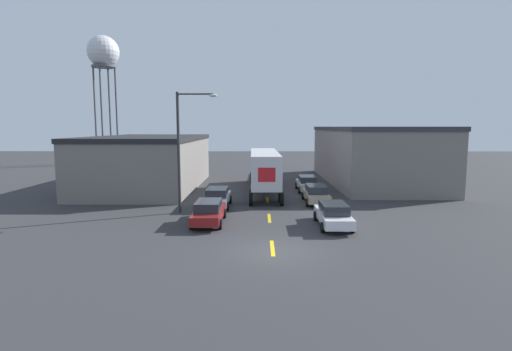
# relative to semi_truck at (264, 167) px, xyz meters

# --- Properties ---
(ground_plane) EXTENTS (160.00, 160.00, 0.00)m
(ground_plane) POSITION_rel_semi_truck_xyz_m (0.24, -18.02, -2.33)
(ground_plane) COLOR #333335
(road_centerline) EXTENTS (0.20, 15.84, 0.01)m
(road_centerline) POSITION_rel_semi_truck_xyz_m (0.24, -10.82, -2.33)
(road_centerline) COLOR gold
(road_centerline) RESTS_ON ground_plane
(warehouse_left) EXTENTS (9.76, 18.28, 5.13)m
(warehouse_left) POSITION_rel_semi_truck_xyz_m (-11.43, 2.65, 0.24)
(warehouse_left) COLOR slate
(warehouse_left) RESTS_ON ground_plane
(warehouse_right) EXTENTS (9.61, 22.42, 6.06)m
(warehouse_right) POSITION_rel_semi_truck_xyz_m (11.84, 6.85, 0.70)
(warehouse_right) COLOR slate
(warehouse_right) RESTS_ON ground_plane
(semi_truck) EXTENTS (2.89, 15.23, 3.83)m
(semi_truck) POSITION_rel_semi_truck_xyz_m (0.00, 0.00, 0.00)
(semi_truck) COLOR #B21919
(semi_truck) RESTS_ON ground_plane
(parked_car_right_mid) EXTENTS (1.92, 4.78, 1.46)m
(parked_car_right_mid) POSITION_rel_semi_truck_xyz_m (4.08, -5.49, -1.58)
(parked_car_right_mid) COLOR tan
(parked_car_right_mid) RESTS_ON ground_plane
(parked_car_right_far) EXTENTS (1.92, 4.78, 1.46)m
(parked_car_right_far) POSITION_rel_semi_truck_xyz_m (4.08, 0.47, -1.58)
(parked_car_right_far) COLOR #B2B2B7
(parked_car_right_far) RESTS_ON ground_plane
(parked_car_left_far) EXTENTS (1.92, 4.78, 1.46)m
(parked_car_left_far) POSITION_rel_semi_truck_xyz_m (-3.60, -7.11, -1.58)
(parked_car_left_far) COLOR silver
(parked_car_left_far) RESTS_ON ground_plane
(parked_car_left_near) EXTENTS (1.92, 4.78, 1.46)m
(parked_car_left_near) POSITION_rel_semi_truck_xyz_m (-3.60, -12.32, -1.58)
(parked_car_left_near) COLOR maroon
(parked_car_left_near) RESTS_ON ground_plane
(parked_car_right_near) EXTENTS (1.92, 4.78, 1.46)m
(parked_car_right_near) POSITION_rel_semi_truck_xyz_m (4.08, -13.03, -1.58)
(parked_car_right_near) COLOR silver
(parked_car_right_near) RESTS_ON ground_plane
(water_tower) EXTENTS (5.00, 5.00, 20.44)m
(water_tower) POSITION_rel_semi_truck_xyz_m (-25.38, 28.41, 15.17)
(water_tower) COLOR #47474C
(water_tower) RESTS_ON ground_plane
(street_lamp) EXTENTS (2.83, 0.32, 8.41)m
(street_lamp) POSITION_rel_semi_truck_xyz_m (-5.70, -9.23, 2.55)
(street_lamp) COLOR #2D2D30
(street_lamp) RESTS_ON ground_plane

